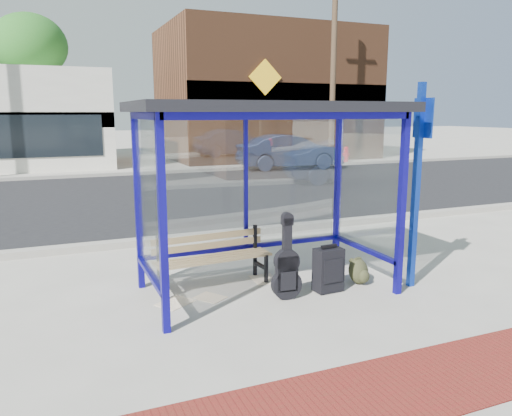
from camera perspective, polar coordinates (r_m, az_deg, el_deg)
name	(u,v)px	position (r m, az deg, el deg)	size (l,w,h in m)	color
ground	(267,290)	(6.64, 1.27, -9.37)	(120.00, 120.00, 0.00)	#B2ADA0
brick_paver_strip	(392,390)	(4.60, 15.28, -19.41)	(60.00, 1.00, 0.01)	maroon
curb_near	(203,236)	(9.23, -6.04, -3.20)	(60.00, 0.25, 0.12)	gray
street_asphalt	(150,196)	(14.11, -11.98, 1.30)	(60.00, 10.00, 0.00)	black
curb_far	(124,174)	(19.09, -14.87, 3.81)	(60.00, 0.25, 0.12)	gray
far_sidewalk	(117,170)	(20.97, -15.58, 4.23)	(60.00, 4.00, 0.01)	#B2ADA0
bus_shelter	(265,131)	(6.29, 1.09, 8.83)	(3.30, 1.80, 2.42)	#110C84
storefront_brown	(264,94)	(26.39, 0.95, 12.87)	(10.00, 7.08, 6.40)	#59331E
tree_mid	(29,46)	(27.87, -24.48, 16.46)	(3.60, 3.60, 7.03)	#4C3826
tree_right	(309,59)	(31.66, 6.12, 16.57)	(3.60, 3.60, 7.03)	#4C3826
utility_pole_east	(333,69)	(22.37, 8.82, 15.42)	(1.60, 0.24, 8.00)	#4C3826
bench	(212,255)	(6.71, -5.04, -5.41)	(1.60, 0.49, 0.74)	black
guitar_bag	(287,270)	(6.23, 3.52, -7.05)	(0.39, 0.14, 1.04)	black
suitcase	(328,270)	(6.57, 8.27, -7.02)	(0.37, 0.26, 0.63)	black
backpack	(359,272)	(6.96, 11.71, -7.14)	(0.33, 0.31, 0.36)	#2E2F1A
sign_post	(417,175)	(6.78, 17.95, 3.62)	(0.11, 0.33, 2.67)	#0E2F9C
newspaper_a	(210,298)	(6.40, -5.27, -10.17)	(0.36, 0.28, 0.01)	white
newspaper_b	(175,303)	(6.29, -9.22, -10.65)	(0.41, 0.33, 0.01)	white
newspaper_c	(265,279)	(7.03, 1.00, -8.15)	(0.42, 0.33, 0.01)	white
parked_car	(290,152)	(20.57, 3.88, 6.43)	(1.48, 4.25, 1.40)	#182444
fire_hydrant	(346,154)	(23.04, 10.25, 6.06)	(0.35, 0.23, 0.77)	red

